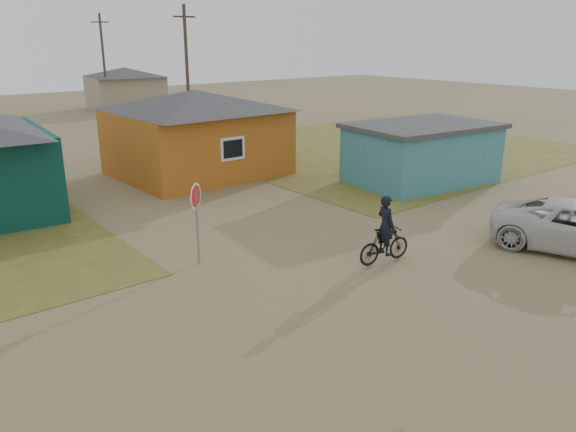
% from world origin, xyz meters
% --- Properties ---
extents(ground, '(120.00, 120.00, 0.00)m').
position_xyz_m(ground, '(0.00, 0.00, 0.00)').
color(ground, olive).
extents(grass_ne, '(20.00, 18.00, 0.00)m').
position_xyz_m(grass_ne, '(14.00, 13.00, 0.01)').
color(grass_ne, olive).
rests_on(grass_ne, ground).
extents(house_yellow, '(7.72, 6.76, 3.90)m').
position_xyz_m(house_yellow, '(2.50, 14.00, 2.00)').
color(house_yellow, '#B7621C').
rests_on(house_yellow, ground).
extents(shed_turquoise, '(6.71, 4.93, 2.60)m').
position_xyz_m(shed_turquoise, '(9.50, 6.50, 1.31)').
color(shed_turquoise, teal).
rests_on(shed_turquoise, ground).
extents(house_beige_east, '(6.95, 6.05, 3.60)m').
position_xyz_m(house_beige_east, '(10.00, 40.00, 1.86)').
color(house_beige_east, gray).
rests_on(house_beige_east, ground).
extents(utility_pole_near, '(1.40, 0.20, 8.00)m').
position_xyz_m(utility_pole_near, '(6.50, 22.00, 4.14)').
color(utility_pole_near, '#4C382D').
rests_on(utility_pole_near, ground).
extents(utility_pole_far, '(1.40, 0.20, 8.00)m').
position_xyz_m(utility_pole_far, '(7.50, 38.00, 4.14)').
color(utility_pole_far, '#4C382D').
rests_on(utility_pole_far, ground).
extents(stop_sign, '(0.75, 0.26, 2.37)m').
position_xyz_m(stop_sign, '(-3.01, 4.32, 1.75)').
color(stop_sign, gray).
rests_on(stop_sign, ground).
extents(cyclist, '(1.81, 0.73, 1.99)m').
position_xyz_m(cyclist, '(1.20, 1.06, 0.73)').
color(cyclist, black).
rests_on(cyclist, ground).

